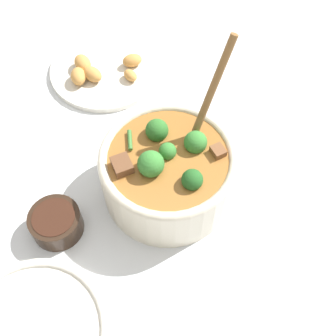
% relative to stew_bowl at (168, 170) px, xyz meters
% --- Properties ---
extents(ground_plane, '(4.00, 4.00, 0.00)m').
position_rel_stew_bowl_xyz_m(ground_plane, '(-0.00, 0.00, -0.06)').
color(ground_plane, silver).
extents(stew_bowl, '(0.22, 0.22, 0.27)m').
position_rel_stew_bowl_xyz_m(stew_bowl, '(0.00, 0.00, 0.00)').
color(stew_bowl, beige).
rests_on(stew_bowl, ground_plane).
extents(condiment_bowl, '(0.08, 0.08, 0.04)m').
position_rel_stew_bowl_xyz_m(condiment_bowl, '(-0.06, 0.19, -0.04)').
color(condiment_bowl, black).
rests_on(condiment_bowl, ground_plane).
extents(empty_plate, '(0.23, 0.23, 0.02)m').
position_rel_stew_bowl_xyz_m(empty_plate, '(-0.23, 0.22, -0.05)').
color(empty_plate, silver).
rests_on(empty_plate, ground_plane).
extents(food_plate, '(0.24, 0.24, 0.04)m').
position_rel_stew_bowl_xyz_m(food_plate, '(0.30, 0.11, -0.05)').
color(food_plate, silver).
rests_on(food_plate, ground_plane).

